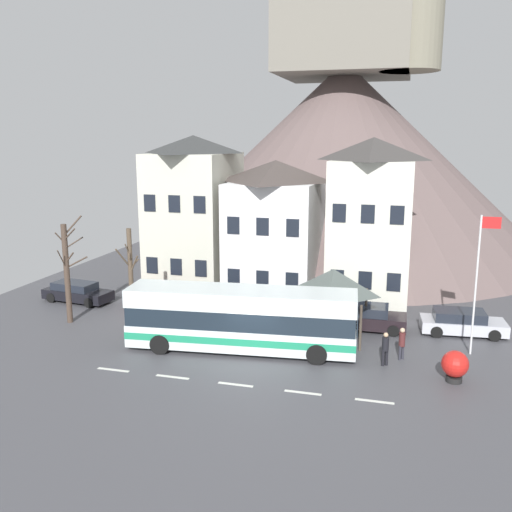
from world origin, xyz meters
name	(u,v)px	position (x,y,z in m)	size (l,w,h in m)	color
ground_plane	(251,364)	(0.00, 0.00, -0.03)	(40.00, 60.00, 0.07)	#49494E
townhouse_00	(195,213)	(-7.68, 12.47, 5.38)	(5.19, 7.00, 10.76)	beige
townhouse_01	(275,228)	(-1.81, 12.36, 4.57)	(5.71, 6.78, 9.15)	white
townhouse_02	(371,223)	(4.58, 11.67, 5.32)	(5.02, 5.40, 10.64)	silver
hilltop_castle	(343,152)	(0.61, 28.98, 9.23)	(37.10, 37.10, 26.91)	#665452
transit_bus	(241,320)	(-0.95, 1.52, 1.62)	(11.72, 3.61, 3.21)	silver
bus_shelter	(333,282)	(3.23, 4.74, 3.08)	(3.60, 3.60, 3.79)	#473D33
parked_car_00	(160,298)	(-8.06, 7.11, 0.68)	(3.93, 1.93, 1.39)	maroon
parked_car_01	(462,322)	(10.04, 7.11, 0.65)	(4.62, 2.27, 1.33)	silver
parked_car_02	(369,318)	(5.04, 6.52, 0.68)	(4.07, 2.06, 1.39)	black
parked_car_03	(77,292)	(-13.90, 6.93, 0.64)	(4.77, 2.27, 1.30)	black
pedestrian_00	(385,347)	(6.20, 1.48, 0.91)	(0.32, 0.32, 1.64)	black
pedestrian_01	(402,341)	(6.94, 2.45, 0.94)	(0.30, 0.30, 1.61)	#2D2D38
public_bench	(330,314)	(2.72, 7.31, 0.47)	(1.67, 0.48, 0.87)	#33473D
flagpole	(478,275)	(10.35, 4.10, 4.07)	(0.95, 0.10, 7.02)	silver
harbour_buoy	(455,365)	(9.27, 0.43, 0.79)	(1.19, 1.19, 1.44)	black
bare_tree_00	(131,278)	(-7.83, 3.06, 2.96)	(1.05, 1.70, 5.75)	brown
bare_tree_01	(67,272)	(-11.91, 3.11, 3.06)	(1.40, 1.91, 6.23)	#47382D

